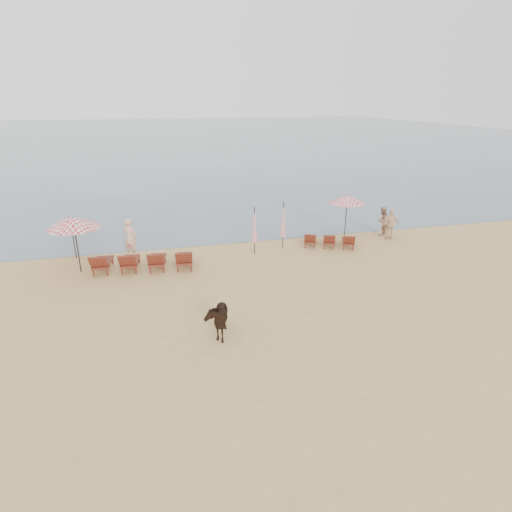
# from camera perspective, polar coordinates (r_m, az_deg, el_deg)

# --- Properties ---
(ground) EXTENTS (120.00, 120.00, 0.00)m
(ground) POSITION_cam_1_polar(r_m,az_deg,el_deg) (13.90, 5.34, -11.30)
(ground) COLOR tan
(ground) RESTS_ON ground
(sea) EXTENTS (160.00, 140.00, 0.06)m
(sea) POSITION_cam_1_polar(r_m,az_deg,el_deg) (91.44, -12.46, 15.46)
(sea) COLOR #51606B
(sea) RESTS_ON ground
(lounger_cluster_left) EXTENTS (4.49, 2.32, 0.68)m
(lounger_cluster_left) POSITION_cam_1_polar(r_m,az_deg,el_deg) (19.63, -14.79, -0.58)
(lounger_cluster_left) COLOR maroon
(lounger_cluster_left) RESTS_ON ground
(lounger_cluster_right) EXTENTS (2.90, 2.36, 0.55)m
(lounger_cluster_right) POSITION_cam_1_polar(r_m,az_deg,el_deg) (22.32, 9.73, 2.13)
(lounger_cluster_right) COLOR maroon
(lounger_cluster_right) RESTS_ON ground
(umbrella_open_left_a) EXTENTS (2.21, 2.21, 2.51)m
(umbrella_open_left_a) POSITION_cam_1_polar(r_m,az_deg,el_deg) (19.85, -23.16, 4.10)
(umbrella_open_left_a) COLOR black
(umbrella_open_left_a) RESTS_ON ground
(umbrella_open_left_b) EXTENTS (1.70, 1.73, 2.17)m
(umbrella_open_left_b) POSITION_cam_1_polar(r_m,az_deg,el_deg) (21.75, -23.49, 4.33)
(umbrella_open_left_b) COLOR black
(umbrella_open_left_b) RESTS_ON ground
(umbrella_open_right) EXTENTS (1.93, 1.93, 2.35)m
(umbrella_open_right) POSITION_cam_1_polar(r_m,az_deg,el_deg) (23.74, 12.07, 7.42)
(umbrella_open_right) COLOR black
(umbrella_open_right) RESTS_ON ground
(umbrella_closed_left) EXTENTS (0.29, 0.29, 2.35)m
(umbrella_closed_left) POSITION_cam_1_polar(r_m,az_deg,el_deg) (20.77, -0.20, 4.12)
(umbrella_closed_left) COLOR black
(umbrella_closed_left) RESTS_ON ground
(umbrella_closed_right) EXTENTS (0.29, 0.29, 2.39)m
(umbrella_closed_right) POSITION_cam_1_polar(r_m,az_deg,el_deg) (21.69, 3.66, 4.85)
(umbrella_closed_right) COLOR black
(umbrella_closed_right) RESTS_ON ground
(cow) EXTENTS (1.02, 1.66, 1.30)m
(cow) POSITION_cam_1_polar(r_m,az_deg,el_deg) (13.94, -5.25, -8.11)
(cow) COLOR black
(cow) RESTS_ON ground
(beachgoer_left) EXTENTS (0.83, 0.73, 1.90)m
(beachgoer_left) POSITION_cam_1_polar(r_m,az_deg,el_deg) (21.38, -16.45, 2.35)
(beachgoer_left) COLOR #E1A78D
(beachgoer_left) RESTS_ON ground
(beachgoer_right_a) EXTENTS (1.00, 0.98, 1.62)m
(beachgoer_right_a) POSITION_cam_1_polar(r_m,az_deg,el_deg) (24.89, 16.46, 4.52)
(beachgoer_right_a) COLOR tan
(beachgoer_right_a) RESTS_ON ground
(beachgoer_right_b) EXTENTS (1.00, 0.49, 1.65)m
(beachgoer_right_b) POSITION_cam_1_polar(r_m,az_deg,el_deg) (24.22, 17.51, 4.01)
(beachgoer_right_b) COLOR #DFB38B
(beachgoer_right_b) RESTS_ON ground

